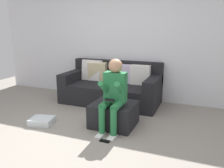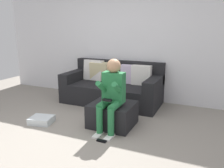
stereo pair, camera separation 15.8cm
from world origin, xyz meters
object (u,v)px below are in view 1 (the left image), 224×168
storage_bin (42,121)px  remote_near_ottoman (105,141)px  ottoman (114,114)px  person_seated (113,91)px  couch_sectional (112,87)px

storage_bin → remote_near_ottoman: storage_bin is taller
ottoman → storage_bin: size_ratio=1.87×
ottoman → remote_near_ottoman: bearing=-81.5°
person_seated → storage_bin: (-1.19, -0.25, -0.58)m
couch_sectional → ottoman: couch_sectional is taller
couch_sectional → ottoman: bearing=-66.4°
storage_bin → couch_sectional: bearing=67.7°
person_seated → ottoman: bearing=108.3°
person_seated → storage_bin: size_ratio=3.01×
ottoman → remote_near_ottoman: 0.63m
couch_sectional → remote_near_ottoman: size_ratio=13.88×
ottoman → storage_bin: ottoman is taller
couch_sectional → person_seated: size_ratio=1.83×
ottoman → remote_near_ottoman: ottoman is taller
couch_sectional → remote_near_ottoman: couch_sectional is taller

